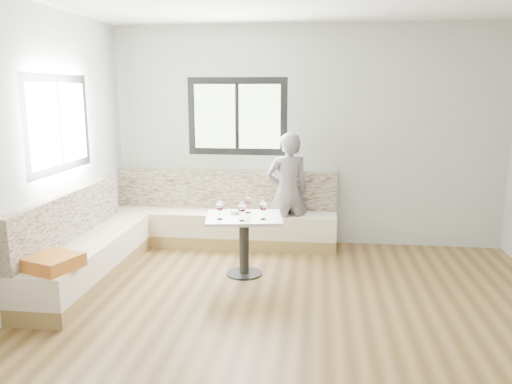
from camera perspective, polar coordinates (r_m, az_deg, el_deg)
room at (r=4.07m, az=3.86°, el=3.38°), size 5.01×5.01×2.81m
banquette at (r=6.06m, az=-9.87°, el=-4.46°), size 2.90×2.80×0.95m
table at (r=5.41m, az=-1.37°, el=-4.48°), size 0.88×0.73×0.66m
person at (r=6.24m, az=3.63°, el=0.04°), size 0.63×0.52×1.48m
olive_ramekin at (r=5.47m, az=-2.38°, el=-2.29°), size 0.10×0.10×0.04m
wine_glass_a at (r=5.22m, az=-4.17°, el=-1.66°), size 0.09×0.09×0.20m
wine_glass_b at (r=5.14m, az=-1.62°, el=-1.83°), size 0.09×0.09×0.20m
wine_glass_c at (r=5.20m, az=0.85°, el=-1.66°), size 0.09×0.09×0.20m
wine_glass_d at (r=5.48m, az=-0.91°, el=-0.99°), size 0.09×0.09×0.20m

